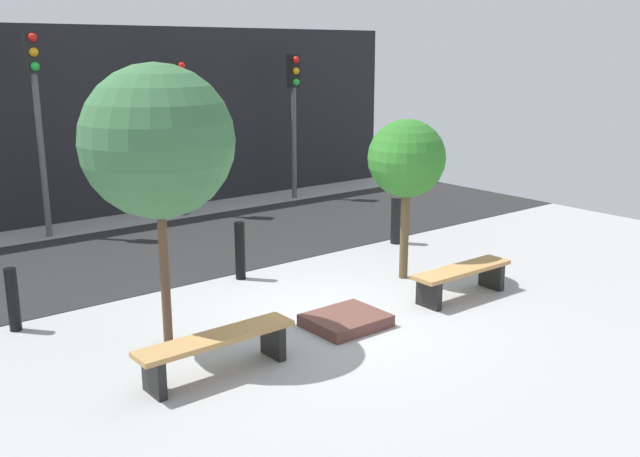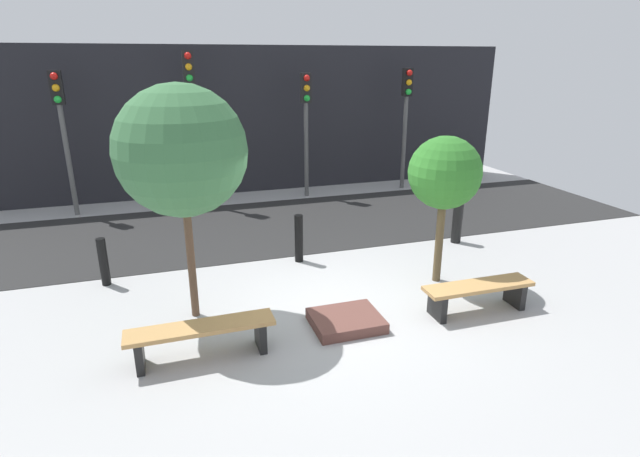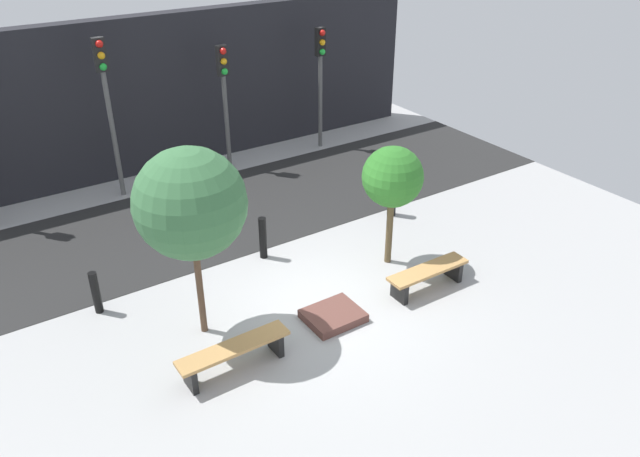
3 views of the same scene
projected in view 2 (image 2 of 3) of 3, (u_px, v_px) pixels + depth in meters
ground_plane at (336, 312)px, 7.78m from camera, size 18.00×18.00×0.00m
road_strip at (273, 225)px, 11.83m from camera, size 18.00×4.12×0.01m
building_facade at (244, 121)px, 14.39m from camera, size 16.20×0.50×4.11m
bench_left at (201, 334)px, 6.50m from camera, size 1.92×0.42×0.48m
bench_right at (478, 292)px, 7.71m from camera, size 1.76×0.44×0.46m
planter_bed at (346, 321)px, 7.37m from camera, size 1.01×0.84×0.16m
tree_behind_left_bench at (181, 151)px, 6.89m from camera, size 1.85×1.85×3.47m
tree_behind_right_bench at (445, 174)px, 8.29m from camera, size 1.22×1.22×2.57m
bollard_far_left at (104, 262)px, 8.60m from camera, size 0.15×0.15×0.85m
bollard_left at (299, 238)px, 9.60m from camera, size 0.16×0.16×0.94m
bollard_center at (457, 222)px, 10.61m from camera, size 0.21×0.21×0.89m
traffic_light_west at (61, 118)px, 11.85m from camera, size 0.28×0.27×3.50m
traffic_light_mid_west at (191, 102)px, 12.63m from camera, size 0.28×0.27×3.95m
traffic_light_mid_east at (306, 113)px, 13.62m from camera, size 0.28×0.27×3.39m
traffic_light_east at (406, 107)px, 14.47m from camera, size 0.28×0.27×3.50m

